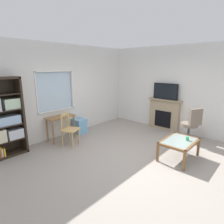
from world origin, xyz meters
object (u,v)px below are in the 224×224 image
plastic_drawer_unit (79,126)px  desk_under_window (61,121)px  office_chair (192,123)px  bookshelf (2,120)px  coffee_table (179,143)px  tv (165,91)px  sippy_cup (187,138)px  fireplace (164,114)px  wooden_chair (69,129)px

plastic_drawer_unit → desk_under_window: bearing=-176.1°
plastic_drawer_unit → office_chair: bearing=-60.3°
bookshelf → coffee_table: 4.20m
tv → office_chair: bearing=-113.5°
bookshelf → desk_under_window: bookshelf is taller
office_chair → desk_under_window: bearing=129.6°
plastic_drawer_unit → sippy_cup: size_ratio=5.26×
office_chair → plastic_drawer_unit: bearing=119.7°
coffee_table → tv: bearing=36.1°
tv → coffee_table: tv is taller
tv → office_chair: 1.42m
desk_under_window → sippy_cup: bearing=-68.3°
coffee_table → office_chair: bearing=8.1°
sippy_cup → fireplace: bearing=40.7°
wooden_chair → sippy_cup: 3.04m
bookshelf → tv: (4.41, -1.94, 0.42)m
plastic_drawer_unit → office_chair: size_ratio=0.47×
desk_under_window → wooden_chair: size_ratio=0.91×
wooden_chair → plastic_drawer_unit: wooden_chair is taller
office_chair → coffee_table: 1.29m
bookshelf → sippy_cup: size_ratio=21.18×
wooden_chair → fireplace: size_ratio=0.79×
bookshelf → office_chair: (3.93, -3.03, -0.35)m
bookshelf → tv: 4.83m
office_chair → sippy_cup: size_ratio=11.11×
tv → coffee_table: (-1.75, -1.28, -0.93)m
tv → sippy_cup: size_ratio=9.47×
plastic_drawer_unit → bookshelf: bearing=178.5°
desk_under_window → wooden_chair: wooden_chair is taller
tv → sippy_cup: bearing=-139.0°
fireplace → sippy_cup: 2.15m
wooden_chair → desk_under_window: bearing=82.2°
tv → plastic_drawer_unit: bearing=139.2°
fireplace → tv: 0.79m
desk_under_window → plastic_drawer_unit: bearing=3.9°
coffee_table → sippy_cup: 0.22m
bookshelf → office_chair: 4.98m
plastic_drawer_unit → tv: 3.07m
plastic_drawer_unit → sippy_cup: bearing=-80.3°
desk_under_window → coffee_table: bearing=-69.6°
bookshelf → plastic_drawer_unit: size_ratio=4.02×
coffee_table → sippy_cup: size_ratio=10.45×
desk_under_window → wooden_chair: (-0.07, -0.52, -0.11)m
plastic_drawer_unit → tv: bearing=-40.8°
plastic_drawer_unit → fireplace: fireplace is taller
bookshelf → fireplace: bearing=-23.6°
desk_under_window → coffee_table: 3.32m
wooden_chair → sippy_cup: (1.36, -2.71, 0.04)m
tv → desk_under_window: bearing=147.8°
coffee_table → fireplace: bearing=35.9°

